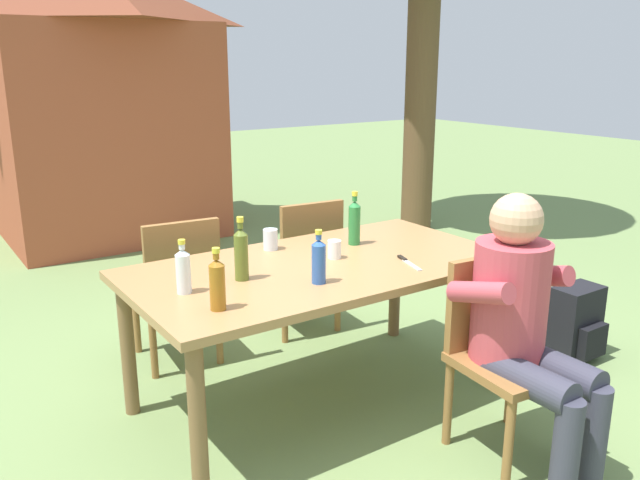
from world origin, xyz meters
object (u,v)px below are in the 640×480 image
Objects in this scene: chair_far_left at (178,283)px; bottle_blue at (319,260)px; chair_far_right at (303,258)px; cup_glass at (270,239)px; brick_kiosk at (102,97)px; dining_table at (320,278)px; chair_near_right at (502,346)px; backpack_by_near_side at (577,324)px; table_knife at (408,262)px; bottle_clear at (183,270)px; bottle_green at (354,222)px; person_in_white_shirt at (524,319)px; bottle_olive at (241,253)px; bottle_amber at (217,283)px; cup_white at (334,249)px.

bottle_blue reaches higher than chair_far_left.
cup_glass is (-0.49, -0.44, 0.30)m from chair_far_right.
brick_kiosk is at bearing 86.42° from cup_glass.
dining_table is 0.92m from chair_near_right.
backpack_by_near_side is 4.74m from brick_kiosk.
table_knife is (0.53, 0.00, -0.10)m from bottle_blue.
backpack_by_near_side is (1.11, -1.23, -0.28)m from chair_far_right.
brick_kiosk is at bearing 85.71° from bottle_blue.
bottle_clear is at bearing 145.84° from chair_near_right.
table_knife is at bearing -52.75° from cup_glass.
bottle_green is at bearing 27.62° from dining_table.
person_in_white_shirt is at bearing -86.78° from brick_kiosk.
bottle_olive is (-0.84, -0.80, 0.37)m from chair_far_right.
bottle_amber is (-0.25, -0.27, -0.02)m from bottle_olive.
person_in_white_shirt is 1.25m from bottle_olive.
chair_far_right is at bearing 83.94° from bottle_green.
cup_white is at bearing -90.55° from brick_kiosk.
bottle_blue is at bearing -119.40° from chair_far_right.
bottle_olive is at bearing -179.59° from dining_table.
bottle_amber is at bearing -103.32° from chair_far_left.
bottle_clear is at bearing 142.07° from person_in_white_shirt.
cup_white reaches higher than backpack_by_near_side.
chair_far_right reaches higher than dining_table.
person_in_white_shirt is 0.68m from table_knife.
chair_far_left is 3.32m from brick_kiosk.
chair_far_left reaches higher than table_knife.
bottle_green reaches higher than chair_far_left.
bottle_blue is 0.59m from bottle_clear.
table_knife reaches higher than dining_table.
chair_far_left is at bearing 127.66° from table_knife.
backpack_by_near_side is (2.20, -0.17, -0.64)m from bottle_amber.
chair_far_left reaches higher than dining_table.
table_knife is (0.02, -0.41, -0.12)m from bottle_green.
bottle_olive is 0.80m from bottle_green.
person_in_white_shirt is at bearing -63.45° from chair_far_left.
person_in_white_shirt reaches higher than bottle_amber.
bottle_olive is 0.11× the size of brick_kiosk.
bottle_green is (-0.06, -0.61, 0.37)m from chair_far_right.
table_knife is (1.08, -0.22, -0.10)m from bottle_clear.
cup_white is at bearing 111.10° from chair_near_right.
table_knife is at bearing 2.28° from bottle_amber.
bottle_green is at bearing 94.71° from chair_near_right.
bottle_clear reaches higher than chair_near_right.
table_knife is (-0.05, -1.03, 0.25)m from chair_far_right.
chair_near_right reaches higher than cup_white.
cup_glass is (-0.51, 1.14, 0.30)m from chair_near_right.
cup_glass is at bearing -51.80° from chair_far_left.
chair_far_right is at bearing 43.39° from bottle_olive.
bottle_clear is (-0.72, -0.02, 0.18)m from dining_table.
chair_far_right is 9.37× the size of cup_white.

